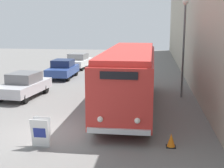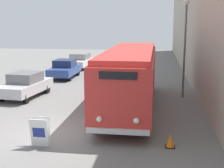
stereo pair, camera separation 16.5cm
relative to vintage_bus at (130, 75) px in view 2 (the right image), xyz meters
The scene contains 9 objects.
ground_plane 5.53m from the vintage_bus, 123.55° to the right, with size 80.00×80.00×0.00m, color slate.
building_wall_right 7.26m from the vintage_bus, 54.82° to the left, with size 0.30×60.00×8.11m.
vintage_bus is the anchor object (origin of this frame).
sign_board 6.56m from the vintage_bus, 116.05° to the right, with size 0.67×0.41×1.09m.
streetlamp 4.57m from the vintage_bus, 42.94° to the left, with size 0.36×0.36×5.86m.
parked_car_near 6.80m from the vintage_bus, 167.07° to the left, with size 2.25×4.26×1.51m.
parked_car_mid 10.42m from the vintage_bus, 126.27° to the left, with size 1.83×4.02×1.50m.
parked_car_far 15.25m from the vintage_bus, 114.07° to the left, with size 2.22×4.26×1.48m.
traffic_cone 5.76m from the vintage_bus, 69.71° to the right, with size 0.36×0.36×0.52m.
Camera 2 is at (4.25, -11.82, 4.51)m, focal length 50.00 mm.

